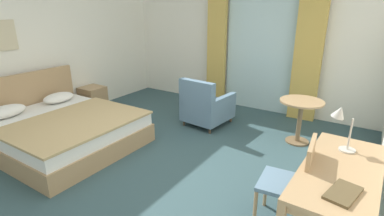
% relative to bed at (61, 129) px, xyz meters
% --- Properties ---
extents(ground, '(5.92, 6.46, 0.10)m').
position_rel_bed_xyz_m(ground, '(1.53, 0.37, -0.31)').
color(ground, '#334C51').
extents(wall_back, '(5.52, 0.12, 2.86)m').
position_rel_bed_xyz_m(wall_back, '(1.53, 3.34, 1.16)').
color(wall_back, white).
rests_on(wall_back, ground).
extents(wall_left, '(0.12, 6.06, 2.86)m').
position_rel_bed_xyz_m(wall_left, '(-1.17, 0.37, 1.16)').
color(wall_left, white).
rests_on(wall_left, ground).
extents(balcony_glass_door, '(1.41, 0.02, 2.51)m').
position_rel_bed_xyz_m(balcony_glass_door, '(1.89, 3.26, 0.99)').
color(balcony_glass_door, silver).
rests_on(balcony_glass_door, ground).
extents(curtain_panel_left, '(0.41, 0.10, 2.65)m').
position_rel_bed_xyz_m(curtain_panel_left, '(0.97, 3.16, 1.06)').
color(curtain_panel_left, tan).
rests_on(curtain_panel_left, ground).
extents(curtain_panel_right, '(0.49, 0.10, 2.65)m').
position_rel_bed_xyz_m(curtain_panel_right, '(2.81, 3.16, 1.06)').
color(curtain_panel_right, tan).
rests_on(curtain_panel_right, ground).
extents(bed, '(2.09, 1.87, 1.00)m').
position_rel_bed_xyz_m(bed, '(0.00, 0.00, 0.00)').
color(bed, tan).
rests_on(bed, ground).
extents(nightstand, '(0.43, 0.43, 0.50)m').
position_rel_bed_xyz_m(nightstand, '(-0.86, 1.32, -0.01)').
color(nightstand, tan).
rests_on(nightstand, ground).
extents(writing_desk, '(0.65, 1.44, 0.75)m').
position_rel_bed_xyz_m(writing_desk, '(3.82, 0.12, 0.39)').
color(writing_desk, tan).
rests_on(writing_desk, ground).
extents(desk_chair, '(0.48, 0.49, 0.94)m').
position_rel_bed_xyz_m(desk_chair, '(3.44, 0.10, 0.26)').
color(desk_chair, slate).
rests_on(desk_chair, ground).
extents(desk_lamp, '(0.27, 0.17, 0.43)m').
position_rel_bed_xyz_m(desk_lamp, '(3.72, 0.53, 0.78)').
color(desk_lamp, '#B7B2A8').
rests_on(desk_lamp, writing_desk).
extents(closed_book, '(0.25, 0.36, 0.02)m').
position_rel_bed_xyz_m(closed_book, '(3.87, -0.27, 0.50)').
color(closed_book, brown).
rests_on(closed_book, writing_desk).
extents(armchair_by_window, '(0.76, 0.86, 0.87)m').
position_rel_bed_xyz_m(armchair_by_window, '(1.45, 1.92, 0.08)').
color(armchair_by_window, slate).
rests_on(armchair_by_window, ground).
extents(round_cafe_table, '(0.65, 0.65, 0.69)m').
position_rel_bed_xyz_m(round_cafe_table, '(3.03, 2.08, 0.25)').
color(round_cafe_table, tan).
rests_on(round_cafe_table, ground).
extents(framed_picture, '(0.03, 0.31, 0.46)m').
position_rel_bed_xyz_m(framed_picture, '(-1.09, 0.00, 1.35)').
color(framed_picture, beige).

